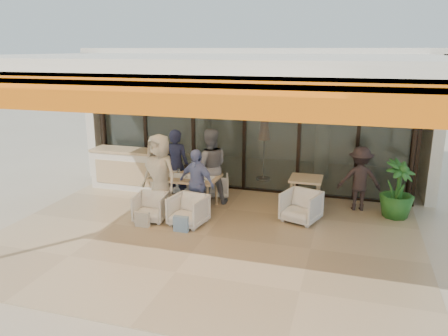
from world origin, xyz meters
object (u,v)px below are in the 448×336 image
object	(u,v)px
chair_far_left	(184,180)
chair_near_right	(188,209)
standing_woman	(360,179)
dining_table	(186,179)
diner_navy	(176,165)
diner_periwinkle	(196,183)
host_counter	(128,169)
diner_cream	(160,174)
diner_grey	(210,167)
chair_near_left	(151,206)
chair_far_right	(216,185)
potted_palm	(398,190)
side_chair	(301,205)
side_table	(306,182)

from	to	relation	value
chair_far_left	chair_near_right	xyz separation A→B (m)	(0.84, -1.90, 0.01)
chair_near_right	standing_woman	distance (m)	3.85
dining_table	chair_near_right	world-z (taller)	dining_table
standing_woman	chair_far_left	bearing A→B (deg)	-8.88
diner_navy	diner_periwinkle	distance (m)	1.24
diner_periwinkle	host_counter	bearing A→B (deg)	167.53
diner_cream	diner_periwinkle	bearing A→B (deg)	15.77
chair_far_left	standing_woman	world-z (taller)	standing_woman
diner_grey	chair_near_left	bearing A→B (deg)	37.37
dining_table	chair_far_right	bearing A→B (deg)	65.73
host_counter	chair_near_right	distance (m)	3.01
dining_table	potted_palm	bearing A→B (deg)	8.75
diner_periwinkle	potted_palm	bearing A→B (deg)	32.88
diner_navy	standing_woman	xyz separation A→B (m)	(4.16, 0.50, -0.13)
chair_far_left	diner_periwinkle	size ratio (longest dim) A/B	0.46
chair_near_right	diner_grey	size ratio (longest dim) A/B	0.39
chair_near_right	chair_far_left	bearing A→B (deg)	123.47
diner_navy	diner_periwinkle	bearing A→B (deg)	128.20
chair_near_right	diner_grey	xyz separation A→B (m)	(0.00, 1.40, 0.53)
chair_far_right	diner_cream	distance (m)	1.73
potted_palm	dining_table	bearing A→B (deg)	-171.25
side_chair	dining_table	bearing A→B (deg)	-163.40
diner_navy	potted_palm	distance (m)	4.95
chair_near_right	side_chair	world-z (taller)	side_chair
chair_far_left	standing_woman	bearing A→B (deg)	-176.13
chair_far_left	side_chair	xyz separation A→B (m)	(3.03, -1.04, 0.02)
diner_grey	diner_periwinkle	bearing A→B (deg)	68.33
side_chair	potted_palm	distance (m)	2.09
chair_far_right	chair_near_left	xyz separation A→B (m)	(-0.84, -1.90, 0.03)
potted_palm	chair_far_right	bearing A→B (deg)	176.56
chair_near_right	side_table	size ratio (longest dim) A/B	0.94
chair_far_left	chair_near_left	distance (m)	1.90
dining_table	potted_palm	world-z (taller)	potted_palm
diner_periwinkle	side_table	world-z (taller)	diner_periwinkle
chair_far_right	standing_woman	distance (m)	3.35
chair_far_left	standing_woman	distance (m)	4.18
chair_near_left	side_chair	xyz separation A→B (m)	(3.03, 0.86, 0.04)
chair_near_left	diner_grey	world-z (taller)	diner_grey
chair_far_left	side_table	size ratio (longest dim) A/B	0.92
side_chair	potted_palm	world-z (taller)	potted_palm
chair_near_right	diner_navy	size ratio (longest dim) A/B	0.41
diner_cream	diner_navy	bearing A→B (deg)	105.77
chair_far_right	side_chair	world-z (taller)	side_chair
host_counter	chair_near_left	world-z (taller)	host_counter
host_counter	chair_far_left	world-z (taller)	host_counter
diner_grey	chair_far_right	bearing A→B (deg)	-111.67
host_counter	side_chair	xyz separation A→B (m)	(4.55, -0.99, -0.17)
dining_table	diner_periwinkle	bearing A→B (deg)	-46.97
diner_cream	diner_periwinkle	size ratio (longest dim) A/B	1.18
dining_table	chair_near_left	size ratio (longest dim) A/B	2.29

